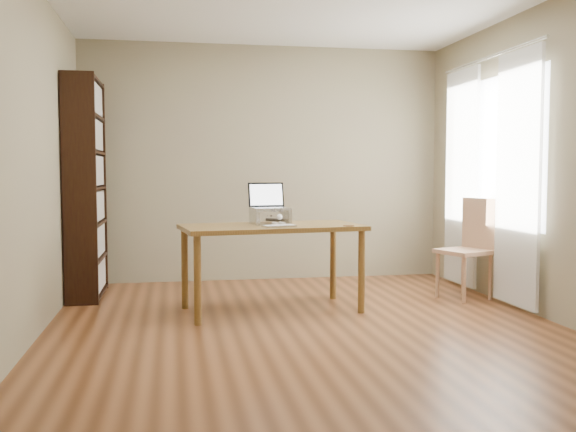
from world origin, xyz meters
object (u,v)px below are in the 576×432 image
(desk, at_px, (272,235))
(keyboard, at_px, (279,226))
(bookshelf, at_px, (86,188))
(cat, at_px, (272,216))
(chair, at_px, (472,245))
(laptop, at_px, (269,202))

(desk, distance_m, keyboard, 0.24)
(desk, height_order, keyboard, keyboard)
(bookshelf, distance_m, cat, 1.89)
(bookshelf, bearing_deg, chair, -11.84)
(keyboard, bearing_deg, desk, 82.87)
(bookshelf, xyz_separation_m, keyboard, (1.69, -1.17, -0.29))
(desk, relative_size, chair, 1.69)
(bookshelf, xyz_separation_m, chair, (3.61, -0.76, -0.53))
(desk, xyz_separation_m, cat, (0.02, 0.11, 0.16))
(desk, relative_size, laptop, 4.58)
(bookshelf, height_order, chair, bookshelf)
(cat, bearing_deg, desk, -111.14)
(bookshelf, relative_size, chair, 2.20)
(bookshelf, distance_m, desk, 1.95)
(laptop, distance_m, chair, 2.00)
(laptop, relative_size, keyboard, 1.20)
(cat, bearing_deg, laptop, 121.36)
(keyboard, bearing_deg, laptop, 79.93)
(bookshelf, bearing_deg, desk, -29.72)
(laptop, xyz_separation_m, cat, (0.02, -0.03, -0.12))
(chair, bearing_deg, laptop, 160.83)
(bookshelf, bearing_deg, laptop, -26.00)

